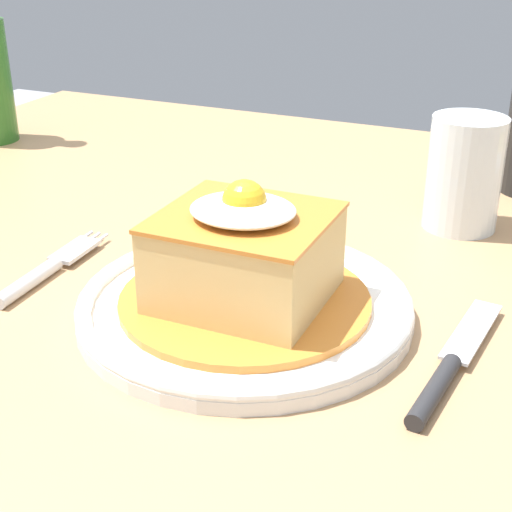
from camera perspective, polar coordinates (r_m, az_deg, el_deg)
name	(u,v)px	position (r m, az deg, el deg)	size (l,w,h in m)	color
dining_table	(364,382)	(0.67, 8.15, -9.41)	(1.30, 0.90, 0.73)	#A87F56
main_plate	(245,305)	(0.56, -0.84, -3.69)	(0.25, 0.25, 0.02)	white
sandwich_meal	(245,261)	(0.54, -0.87, -0.38)	(0.19, 0.19, 0.10)	orange
fork	(45,271)	(0.64, -15.68, -1.10)	(0.02, 0.14, 0.01)	silver
knife	(446,372)	(0.50, 14.16, -8.50)	(0.03, 0.17, 0.01)	#262628
drinking_glass	(463,181)	(0.72, 15.40, 5.48)	(0.07, 0.07, 0.10)	#3F2314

